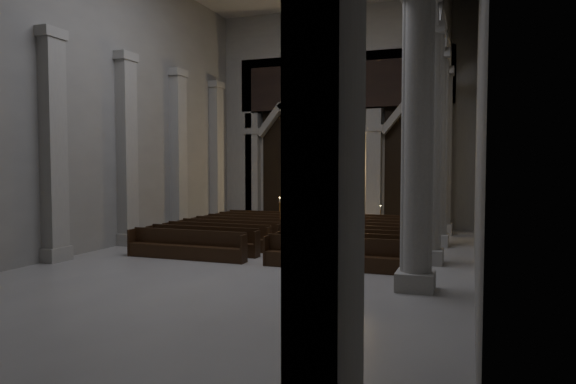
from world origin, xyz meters
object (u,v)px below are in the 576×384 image
at_px(candle_stand_left, 280,219).
at_px(candle_stand_right, 380,225).
at_px(altar, 337,213).
at_px(altar_rail, 329,219).
at_px(pews, 294,238).
at_px(worshipper, 327,220).

height_order(candle_stand_left, candle_stand_right, candle_stand_left).
xyz_separation_m(altar, candle_stand_left, (-2.78, -1.61, -0.23)).
distance_m(altar_rail, candle_stand_left, 3.04).
distance_m(pews, worshipper, 4.33).
distance_m(candle_stand_left, candle_stand_right, 5.59).
bearing_deg(altar_rail, pews, -90.00).
bearing_deg(candle_stand_left, altar_rail, -11.81).
relative_size(altar_rail, candle_stand_left, 2.88).
bearing_deg(altar, pews, -88.59).
height_order(altar, altar_rail, altar).
relative_size(pews, worshipper, 7.74).
bearing_deg(candle_stand_right, worshipper, -149.67).
bearing_deg(altar_rail, candle_stand_left, 168.19).
bearing_deg(candle_stand_left, pews, -64.25).
height_order(altar, worshipper, worshipper).
distance_m(altar, worshipper, 3.49).
bearing_deg(altar, worshipper, -82.94).
relative_size(altar, pews, 0.20).
height_order(altar_rail, pews, pews).
relative_size(altar, candle_stand_left, 1.27).
distance_m(candle_stand_left, worshipper, 3.72).
bearing_deg(altar, candle_stand_left, -149.91).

